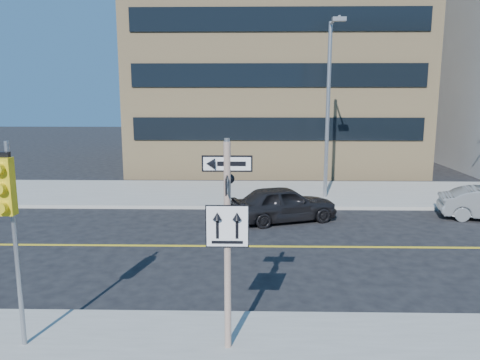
{
  "coord_description": "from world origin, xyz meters",
  "views": [
    {
      "loc": [
        0.41,
        -10.84,
        5.0
      ],
      "look_at": [
        0.1,
        4.0,
        2.24
      ],
      "focal_mm": 35.0,
      "sensor_mm": 36.0,
      "label": 1
    }
  ],
  "objects_px": {
    "sign_pole": "(227,234)",
    "streetlight_a": "(329,99)",
    "traffic_signal": "(7,203)",
    "parked_car_a": "(284,204)"
  },
  "relations": [
    {
      "from": "parked_car_a",
      "to": "streetlight_a",
      "type": "xyz_separation_m",
      "value": [
        2.24,
        3.6,
        4.04
      ]
    },
    {
      "from": "sign_pole",
      "to": "parked_car_a",
      "type": "relative_size",
      "value": 0.97
    },
    {
      "from": "sign_pole",
      "to": "streetlight_a",
      "type": "distance_m",
      "value": 14.05
    },
    {
      "from": "parked_car_a",
      "to": "traffic_signal",
      "type": "bearing_deg",
      "value": 130.41
    },
    {
      "from": "sign_pole",
      "to": "traffic_signal",
      "type": "height_order",
      "value": "sign_pole"
    },
    {
      "from": "traffic_signal",
      "to": "parked_car_a",
      "type": "bearing_deg",
      "value": 59.6
    },
    {
      "from": "sign_pole",
      "to": "streetlight_a",
      "type": "relative_size",
      "value": 0.51
    },
    {
      "from": "sign_pole",
      "to": "parked_car_a",
      "type": "distance_m",
      "value": 9.98
    },
    {
      "from": "sign_pole",
      "to": "traffic_signal",
      "type": "relative_size",
      "value": 1.02
    },
    {
      "from": "traffic_signal",
      "to": "streetlight_a",
      "type": "bearing_deg",
      "value": 59.2
    }
  ]
}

